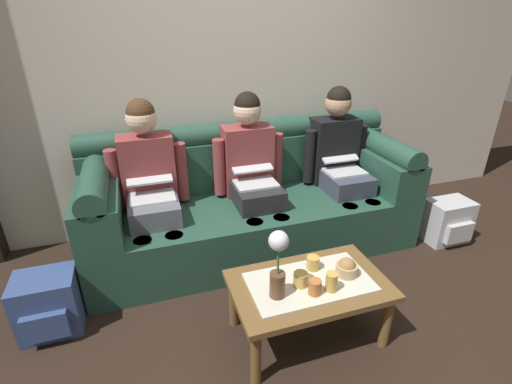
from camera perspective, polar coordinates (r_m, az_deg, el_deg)
ground_plane at (r=2.36m, az=8.72°, el=-22.24°), size 14.00×14.00×0.00m
back_wall_patterned at (r=3.19m, az=-3.86°, el=20.39°), size 6.00×0.12×2.90m
couch at (r=3.00m, az=-0.68°, el=-1.55°), size 2.49×0.88×0.96m
person_left at (r=2.76m, az=-15.83°, el=1.61°), size 0.56×0.67×1.22m
person_middle at (r=2.88m, az=-0.68°, el=3.59°), size 0.56×0.67×1.22m
person_right at (r=3.17m, az=12.53°, el=5.10°), size 0.56×0.67×1.22m
coffee_table at (r=2.19m, az=8.05°, el=-14.51°), size 0.87×0.53×0.39m
flower_vase at (r=1.92m, az=3.36°, el=-10.57°), size 0.10×0.10×0.39m
snack_bowl at (r=2.22m, az=13.61°, el=-11.14°), size 0.12×0.12×0.10m
cup_near_left at (r=2.09m, az=11.39°, el=-13.22°), size 0.06×0.06×0.11m
cup_near_right at (r=2.22m, az=8.63°, el=-10.60°), size 0.07×0.07×0.08m
cup_far_center at (r=2.10m, az=6.77°, el=-13.01°), size 0.08×0.08×0.08m
cup_far_left at (r=2.05m, az=8.93°, el=-14.08°), size 0.07×0.07×0.08m
backpack_left at (r=2.60m, az=-28.98°, el=-14.76°), size 0.34×0.31×0.37m
backpack_right at (r=3.49m, az=27.12°, el=-4.02°), size 0.35×0.28×0.36m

